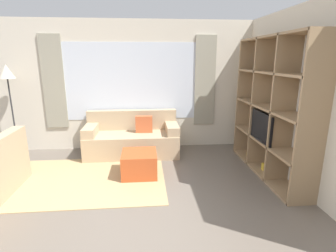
{
  "coord_description": "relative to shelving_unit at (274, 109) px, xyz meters",
  "views": [
    {
      "loc": [
        0.27,
        -2.33,
        1.92
      ],
      "look_at": [
        0.64,
        1.81,
        0.85
      ],
      "focal_mm": 28.0,
      "sensor_mm": 36.0,
      "label": 1
    }
  ],
  "objects": [
    {
      "name": "ground_plane",
      "position": [
        -2.39,
        -1.73,
        -1.12
      ],
      "size": [
        16.0,
        16.0,
        0.0
      ],
      "primitive_type": "plane",
      "color": "#665B51"
    },
    {
      "name": "wall_right",
      "position": [
        0.2,
        -0.09,
        0.23
      ],
      "size": [
        0.07,
        4.49,
        2.7
      ],
      "primitive_type": "cube",
      "color": "beige",
      "rests_on": "ground_plane"
    },
    {
      "name": "shelving_unit",
      "position": [
        0.0,
        0.0,
        0.0
      ],
      "size": [
        0.41,
        2.19,
        2.27
      ],
      "color": "silver",
      "rests_on": "ground_plane"
    },
    {
      "name": "area_rug",
      "position": [
        -3.23,
        -0.03,
        -1.12
      ],
      "size": [
        2.81,
        1.81,
        0.01
      ],
      "primitive_type": "cube",
      "color": "tan",
      "rests_on": "ground_plane"
    },
    {
      "name": "couch_main",
      "position": [
        -2.38,
        1.13,
        -0.8
      ],
      "size": [
        1.86,
        0.83,
        0.87
      ],
      "color": "tan",
      "rests_on": "ground_plane"
    },
    {
      "name": "ottoman",
      "position": [
        -2.23,
        0.08,
        -0.92
      ],
      "size": [
        0.58,
        0.61,
        0.4
      ],
      "color": "#B74C23",
      "rests_on": "ground_plane"
    },
    {
      "name": "floor_lamp",
      "position": [
        -4.73,
        1.28,
        0.41
      ],
      "size": [
        0.29,
        0.29,
        1.81
      ],
      "color": "black",
      "rests_on": "ground_plane"
    },
    {
      "name": "wall_back",
      "position": [
        -2.39,
        1.59,
        0.23
      ],
      "size": [
        6.32,
        0.11,
        2.7
      ],
      "color": "beige",
      "rests_on": "ground_plane"
    }
  ]
}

